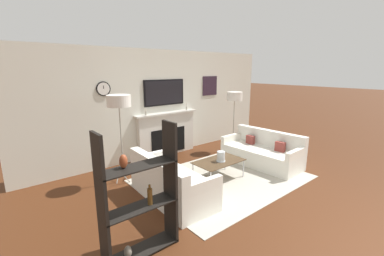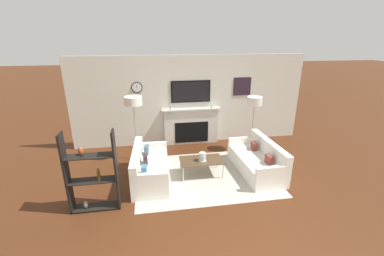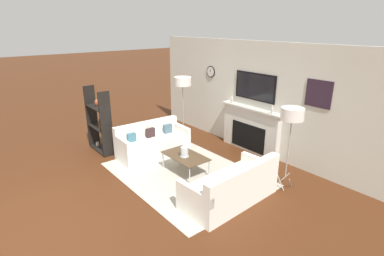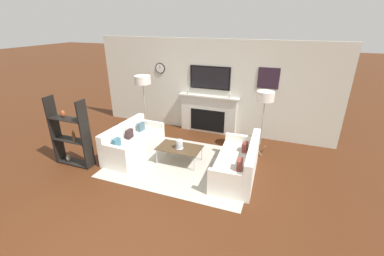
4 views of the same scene
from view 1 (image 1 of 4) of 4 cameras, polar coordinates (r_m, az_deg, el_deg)
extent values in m
cube|color=silver|center=(6.73, -6.33, 5.43)|extent=(7.08, 0.07, 2.70)
cube|color=beige|center=(6.79, -5.63, -1.41)|extent=(1.67, 0.16, 1.09)
cube|color=black|center=(6.76, -5.19, -2.85)|extent=(1.04, 0.01, 0.65)
cube|color=beige|center=(6.65, -5.64, 3.28)|extent=(1.79, 0.22, 0.04)
cylinder|color=#B2AD9E|center=(6.29, -10.24, 3.22)|extent=(0.04, 0.04, 0.10)
cylinder|color=white|center=(6.28, -10.28, 4.07)|extent=(0.03, 0.03, 0.09)
cylinder|color=#B2AD9E|center=(6.98, -1.23, 4.39)|extent=(0.04, 0.04, 0.10)
cylinder|color=white|center=(6.97, -1.24, 5.16)|extent=(0.03, 0.03, 0.09)
cube|color=black|center=(6.66, -6.17, 7.86)|extent=(1.19, 0.04, 0.66)
cube|color=black|center=(6.64, -6.08, 7.85)|extent=(1.10, 0.01, 0.59)
cylinder|color=black|center=(5.92, -19.10, 8.25)|extent=(0.31, 0.02, 0.31)
cylinder|color=silver|center=(5.91, -19.05, 8.24)|extent=(0.27, 0.00, 0.27)
cube|color=black|center=(5.90, -19.07, 8.57)|extent=(0.01, 0.00, 0.07)
cube|color=#2D1D2B|center=(7.65, 3.99, 9.35)|extent=(0.55, 0.02, 0.55)
cube|color=#B3AD9D|center=(5.47, 6.92, -11.08)|extent=(3.27, 2.43, 0.01)
cube|color=white|center=(4.61, -4.35, -12.84)|extent=(0.86, 1.74, 0.44)
cube|color=white|center=(4.31, -7.95, -9.13)|extent=(0.24, 1.71, 0.34)
cube|color=white|center=(5.14, -9.28, -6.45)|extent=(0.78, 0.14, 0.18)
cube|color=white|center=(3.89, 2.12, -12.86)|extent=(0.78, 0.14, 0.18)
cube|color=#445F6D|center=(4.83, -8.84, -7.48)|extent=(0.13, 0.23, 0.22)
cube|color=#352424|center=(4.42, -5.72, -9.34)|extent=(0.11, 0.22, 0.22)
cube|color=#3A6779|center=(4.04, -1.94, -11.69)|extent=(0.13, 0.21, 0.20)
cube|color=white|center=(6.34, 15.04, -6.13)|extent=(0.90, 1.85, 0.40)
cube|color=white|center=(6.49, 16.83, -2.15)|extent=(0.24, 1.82, 0.38)
cube|color=white|center=(5.86, 22.28, -5.26)|extent=(0.82, 0.14, 0.18)
cube|color=white|center=(6.73, 9.06, -2.13)|extent=(0.82, 0.14, 0.18)
cube|color=brown|center=(6.15, 19.00, -3.95)|extent=(0.12, 0.23, 0.22)
cube|color=brown|center=(6.56, 12.83, -2.56)|extent=(0.11, 0.21, 0.21)
cube|color=#4C3823|center=(5.31, 5.99, -7.35)|extent=(1.03, 0.60, 0.02)
cylinder|color=#B7B7BC|center=(4.90, 4.18, -11.61)|extent=(0.02, 0.02, 0.38)
cylinder|color=#B7B7BC|center=(5.55, 11.36, -8.80)|extent=(0.02, 0.02, 0.38)
cylinder|color=#B7B7BC|center=(5.26, 0.19, -9.81)|extent=(0.02, 0.02, 0.38)
cylinder|color=#B7B7BC|center=(5.87, 7.39, -7.43)|extent=(0.02, 0.02, 0.38)
cylinder|color=silver|center=(5.26, 6.45, -6.27)|extent=(0.16, 0.16, 0.21)
cylinder|color=silver|center=(5.27, 6.44, -6.75)|extent=(0.09, 0.09, 0.11)
cylinder|color=silver|center=(5.29, 6.42, -7.27)|extent=(0.19, 0.19, 0.01)
cylinder|color=#9E998E|center=(5.51, -14.12, -9.72)|extent=(0.09, 0.23, 0.29)
cylinder|color=#9E998E|center=(5.48, -16.08, -9.99)|extent=(0.17, 0.19, 0.29)
cylinder|color=#9E998E|center=(5.34, -14.72, -10.50)|extent=(0.23, 0.07, 0.29)
cylinder|color=#9E998E|center=(5.20, -15.47, -2.27)|extent=(0.02, 0.02, 1.26)
cylinder|color=white|center=(5.06, -15.97, 5.84)|extent=(0.45, 0.45, 0.22)
cylinder|color=#9E998E|center=(7.43, 9.40, -3.61)|extent=(0.09, 0.23, 0.26)
cylinder|color=#9E998E|center=(7.32, 8.19, -3.81)|extent=(0.17, 0.19, 0.26)
cylinder|color=#9E998E|center=(7.25, 9.56, -4.04)|extent=(0.23, 0.07, 0.26)
cylinder|color=#9E998E|center=(7.16, 9.25, 1.53)|extent=(0.02, 0.02, 1.14)
cylinder|color=white|center=(7.06, 9.45, 7.00)|extent=(0.42, 0.42, 0.23)
cube|color=black|center=(3.03, -19.39, -15.94)|extent=(0.04, 0.28, 1.61)
cube|color=black|center=(3.39, -4.82, -11.97)|extent=(0.04, 0.28, 1.61)
cube|color=black|center=(3.60, -11.01, -25.05)|extent=(0.93, 0.28, 0.02)
cube|color=black|center=(3.27, -11.48, -16.86)|extent=(0.93, 0.28, 0.01)
cube|color=black|center=(3.05, -11.92, -8.43)|extent=(0.93, 0.28, 0.02)
ellipsoid|color=slate|center=(3.46, -14.05, -25.14)|extent=(0.09, 0.09, 0.16)
cylinder|color=brown|center=(3.24, -9.33, -14.79)|extent=(0.06, 0.06, 0.21)
cylinder|color=brown|center=(3.19, -9.42, -12.74)|extent=(0.03, 0.03, 0.05)
ellipsoid|color=#A04626|center=(3.00, -15.00, -7.17)|extent=(0.09, 0.09, 0.16)
camera|label=2|loc=(3.29, 93.17, 17.00)|focal=24.00mm
camera|label=3|loc=(8.25, 52.98, 13.79)|focal=28.00mm
camera|label=4|loc=(6.01, 66.99, 14.23)|focal=24.00mm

